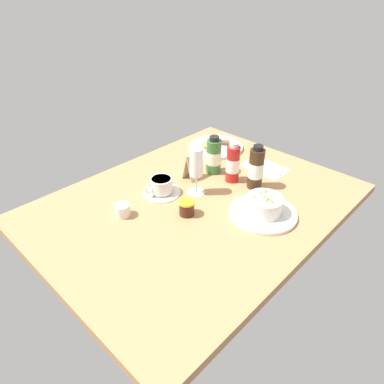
% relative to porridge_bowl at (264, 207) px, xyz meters
% --- Properties ---
extents(ground_plane, '(1.10, 0.84, 0.03)m').
position_rel_porridge_bowl_xyz_m(ground_plane, '(-0.09, 0.22, -0.05)').
color(ground_plane, '#B27F51').
extents(porridge_bowl, '(0.23, 0.23, 0.08)m').
position_rel_porridge_bowl_xyz_m(porridge_bowl, '(0.00, 0.00, 0.00)').
color(porridge_bowl, silver).
rests_on(porridge_bowl, ground_plane).
extents(cutlery_setting, '(0.13, 0.18, 0.01)m').
position_rel_porridge_bowl_xyz_m(cutlery_setting, '(0.28, 0.18, -0.03)').
color(cutlery_setting, silver).
rests_on(cutlery_setting, ground_plane).
extents(coffee_cup, '(0.14, 0.14, 0.06)m').
position_rel_porridge_bowl_xyz_m(coffee_cup, '(-0.14, 0.35, -0.00)').
color(coffee_cup, silver).
rests_on(coffee_cup, ground_plane).
extents(creamer_jug, '(0.05, 0.06, 0.05)m').
position_rel_porridge_bowl_xyz_m(creamer_jug, '(-0.33, 0.33, -0.01)').
color(creamer_jug, silver).
rests_on(creamer_jug, ground_plane).
extents(wine_glass, '(0.07, 0.07, 0.18)m').
position_rel_porridge_bowl_xyz_m(wine_glass, '(-0.05, 0.26, 0.08)').
color(wine_glass, white).
rests_on(wine_glass, ground_plane).
extents(jam_jar, '(0.05, 0.05, 0.05)m').
position_rel_porridge_bowl_xyz_m(jam_jar, '(-0.17, 0.19, -0.00)').
color(jam_jar, '#411E16').
rests_on(jam_jar, ground_plane).
extents(sauce_bottle_green, '(0.06, 0.06, 0.15)m').
position_rel_porridge_bowl_xyz_m(sauce_bottle_green, '(0.11, 0.31, 0.04)').
color(sauce_bottle_green, '#337233').
rests_on(sauce_bottle_green, ground_plane).
extents(sauce_bottle_red, '(0.05, 0.05, 0.16)m').
position_rel_porridge_bowl_xyz_m(sauce_bottle_red, '(0.11, 0.21, 0.04)').
color(sauce_bottle_red, '#B21E19').
rests_on(sauce_bottle_red, ground_plane).
extents(sauce_bottle_brown, '(0.06, 0.06, 0.17)m').
position_rel_porridge_bowl_xyz_m(sauce_bottle_brown, '(0.13, 0.13, 0.05)').
color(sauce_bottle_brown, '#382314').
rests_on(sauce_bottle_brown, ground_plane).
extents(breakfast_plate, '(0.24, 0.24, 0.04)m').
position_rel_porridge_bowl_xyz_m(breakfast_plate, '(0.28, 0.45, -0.02)').
color(breakfast_plate, silver).
rests_on(breakfast_plate, ground_plane).
extents(menu_card, '(0.06, 0.05, 0.10)m').
position_rel_porridge_bowl_xyz_m(menu_card, '(0.01, 0.34, 0.02)').
color(menu_card, tan).
rests_on(menu_card, ground_plane).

